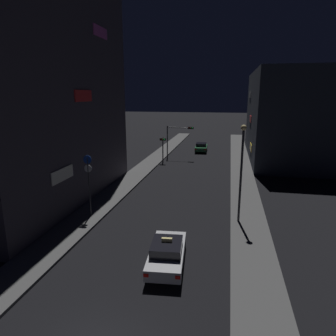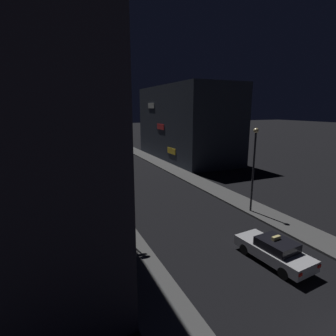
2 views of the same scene
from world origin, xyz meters
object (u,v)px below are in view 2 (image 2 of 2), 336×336
traffic_light_overhead (103,145)px  sign_pole_left (127,201)px  traffic_light_left_kerb (96,156)px  street_lamp_near_block (254,162)px  far_car (114,156)px  taxi (274,250)px

traffic_light_overhead → sign_pole_left: 22.75m
traffic_light_left_kerb → street_lamp_near_block: 20.85m
far_car → traffic_light_left_kerb: 10.15m
traffic_light_overhead → street_lamp_near_block: 22.94m
taxi → traffic_light_left_kerb: traffic_light_left_kerb is taller
far_car → traffic_light_left_kerb: size_ratio=1.32×
traffic_light_overhead → street_lamp_near_block: street_lamp_near_block is taller
far_car → street_lamp_near_block: (5.23, -27.41, 3.61)m
street_lamp_near_block → taxi: bearing=-121.3°
taxi → sign_pole_left: (-6.95, 5.32, 2.21)m
traffic_light_overhead → sign_pole_left: (-2.77, -22.57, -0.48)m
street_lamp_near_block → sign_pole_left: bearing=-174.1°
traffic_light_overhead → traffic_light_left_kerb: 3.53m
taxi → far_car: bearing=92.2°
traffic_light_overhead → far_car: bearing=64.4°
traffic_light_overhead → street_lamp_near_block: size_ratio=0.68×
traffic_light_overhead → street_lamp_near_block: bearing=-69.3°
traffic_light_left_kerb → far_car: bearing=64.1°
taxi → street_lamp_near_block: (3.91, 6.44, 3.60)m
traffic_light_left_kerb → sign_pole_left: size_ratio=0.74×
taxi → sign_pole_left: 9.02m
sign_pole_left → street_lamp_near_block: (10.86, 1.12, 1.40)m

